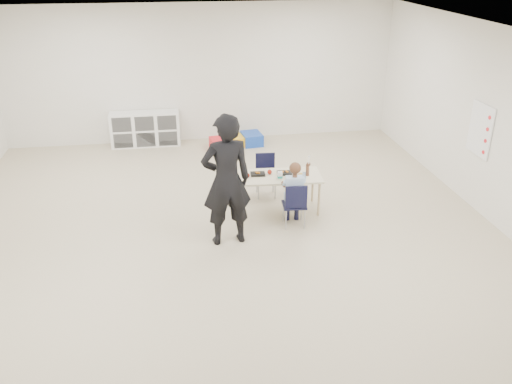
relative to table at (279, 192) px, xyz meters
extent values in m
plane|color=#C5B397|center=(-0.94, -0.88, -0.30)|extent=(9.00, 9.00, 0.00)
plane|color=white|center=(-0.94, -0.88, 2.50)|extent=(9.00, 9.00, 0.00)
cube|color=white|center=(-0.94, 3.62, 1.10)|extent=(8.00, 0.02, 2.80)
cube|color=white|center=(3.06, -0.88, 1.10)|extent=(0.02, 9.00, 2.80)
cube|color=beige|center=(0.00, 0.00, 0.27)|extent=(1.31, 0.72, 0.03)
cube|color=black|center=(0.09, 0.05, 0.30)|extent=(0.23, 0.17, 0.03)
cube|color=black|center=(-0.33, 0.07, 0.30)|extent=(0.23, 0.17, 0.03)
cube|color=white|center=(-0.02, -0.11, 0.34)|extent=(0.07, 0.07, 0.10)
ellipsoid|color=tan|center=(0.30, -0.11, 0.32)|extent=(0.09, 0.09, 0.07)
sphere|color=maroon|center=(-0.14, 0.08, 0.32)|extent=(0.07, 0.07, 0.07)
sphere|color=maroon|center=(-0.50, -0.01, 0.32)|extent=(0.07, 0.07, 0.07)
cube|color=white|center=(-2.14, 3.40, 0.05)|extent=(1.40, 0.40, 0.70)
cube|color=white|center=(3.04, -0.28, 0.95)|extent=(0.02, 0.60, 0.80)
imported|color=black|center=(-0.91, -0.87, 0.63)|extent=(0.73, 0.53, 1.86)
cube|color=red|center=(-0.66, 2.90, -0.18)|extent=(0.41, 0.50, 0.22)
cube|color=yellow|center=(-0.26, 3.10, -0.19)|extent=(0.32, 0.42, 0.20)
cube|color=#1740AD|center=(0.03, 3.10, -0.17)|extent=(0.44, 0.54, 0.24)
camera|label=1|loc=(-1.56, -7.51, 3.51)|focal=38.00mm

